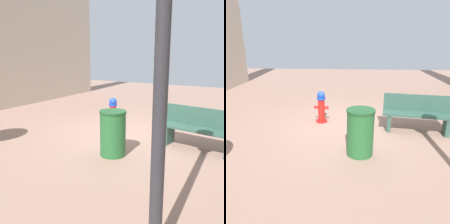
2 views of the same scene
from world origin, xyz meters
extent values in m
plane|color=#9E7A6B|center=(0.00, 0.00, 0.00)|extent=(23.40, 23.40, 0.00)
cylinder|color=red|center=(0.64, -0.35, 0.03)|extent=(0.32, 0.32, 0.05)
cylinder|color=red|center=(0.64, -0.35, 0.36)|extent=(0.19, 0.19, 0.62)
cylinder|color=blue|center=(0.64, -0.35, 0.70)|extent=(0.24, 0.24, 0.06)
sphere|color=blue|center=(0.64, -0.35, 0.79)|extent=(0.22, 0.22, 0.22)
cylinder|color=red|center=(0.78, -0.36, 0.44)|extent=(0.14, 0.10, 0.09)
cylinder|color=red|center=(0.50, -0.34, 0.44)|extent=(0.14, 0.10, 0.09)
cylinder|color=red|center=(0.63, -0.50, 0.40)|extent=(0.12, 0.15, 0.11)
cube|color=#33594C|center=(-1.21, 0.11, 0.23)|extent=(0.16, 0.41, 0.45)
cube|color=#33594C|center=(-1.91, 0.22, 0.48)|extent=(1.80, 0.71, 0.06)
cube|color=#33594C|center=(-1.94, 0.04, 0.73)|extent=(1.74, 0.33, 0.44)
cylinder|color=#2D2D33|center=(-2.31, 3.82, 2.16)|extent=(0.14, 0.14, 4.07)
cylinder|color=#266633|center=(-0.42, 1.47, 0.47)|extent=(0.55, 0.55, 0.94)
cylinder|color=#1E5128|center=(-0.42, 1.47, 0.96)|extent=(0.58, 0.58, 0.04)
camera|label=1|loc=(-3.18, 6.19, 2.17)|focal=42.91mm
camera|label=2|loc=(-0.26, 5.66, 2.33)|focal=35.65mm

